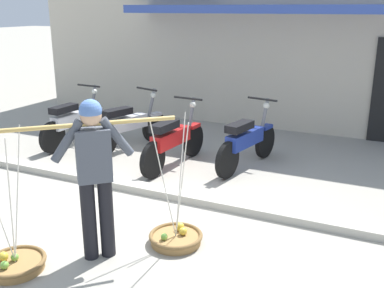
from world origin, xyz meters
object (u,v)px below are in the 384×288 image
(motorcycle_third_in_row, at_px, (173,141))
(motorcycle_nearest_shop, at_px, (74,122))
(fruit_basket_left_side, at_px, (15,263))
(fruit_vendor, at_px, (94,170))
(fruit_basket_right_side, at_px, (176,237))
(motorcycle_second_in_row, at_px, (128,126))
(motorcycle_end_of_row, at_px, (247,141))

(motorcycle_third_in_row, bearing_deg, motorcycle_nearest_shop, 172.19)
(fruit_basket_left_side, bearing_deg, fruit_vendor, 43.28)
(motorcycle_nearest_shop, bearing_deg, motorcycle_third_in_row, -7.81)
(fruit_vendor, distance_m, fruit_basket_right_side, 1.23)
(motorcycle_second_in_row, bearing_deg, motorcycle_third_in_row, -22.68)
(fruit_vendor, distance_m, motorcycle_third_in_row, 2.90)
(fruit_vendor, relative_size, motorcycle_end_of_row, 0.94)
(fruit_basket_right_side, xyz_separation_m, motorcycle_end_of_row, (-0.08, 2.69, 0.38))
(motorcycle_end_of_row, bearing_deg, fruit_basket_right_side, -88.37)
(fruit_basket_left_side, bearing_deg, motorcycle_third_in_row, 89.18)
(fruit_vendor, distance_m, fruit_basket_left_side, 1.23)
(fruit_basket_left_side, bearing_deg, fruit_basket_right_side, 43.35)
(motorcycle_nearest_shop, relative_size, motorcycle_third_in_row, 1.00)
(motorcycle_third_in_row, bearing_deg, motorcycle_second_in_row, 157.32)
(motorcycle_nearest_shop, bearing_deg, fruit_basket_left_side, -58.80)
(fruit_basket_right_side, bearing_deg, fruit_vendor, -136.59)
(fruit_basket_right_side, distance_m, motorcycle_second_in_row, 3.61)
(fruit_basket_right_side, relative_size, motorcycle_second_in_row, 0.82)
(fruit_vendor, distance_m, motorcycle_second_in_row, 3.76)
(motorcycle_third_in_row, bearing_deg, fruit_vendor, -78.56)
(motorcycle_nearest_shop, distance_m, motorcycle_second_in_row, 1.11)
(fruit_vendor, bearing_deg, fruit_basket_left_side, -136.72)
(fruit_basket_left_side, distance_m, motorcycle_nearest_shop, 4.32)
(fruit_vendor, xyz_separation_m, motorcycle_second_in_row, (-1.75, 3.29, -0.52))
(fruit_vendor, relative_size, motorcycle_nearest_shop, 0.93)
(fruit_basket_right_side, distance_m, motorcycle_end_of_row, 2.72)
(fruit_basket_left_side, height_order, motorcycle_end_of_row, fruit_basket_left_side)
(fruit_basket_left_side, distance_m, fruit_basket_right_side, 1.68)
(fruit_basket_right_side, height_order, motorcycle_second_in_row, fruit_basket_right_side)
(fruit_basket_left_side, height_order, fruit_basket_right_side, same)
(fruit_basket_left_side, distance_m, motorcycle_second_in_row, 4.04)
(fruit_basket_left_side, relative_size, motorcycle_third_in_row, 0.80)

